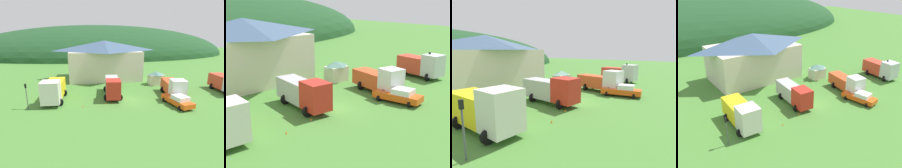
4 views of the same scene
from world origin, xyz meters
TOP-DOWN VIEW (x-y plane):
  - ground_plane at (0.00, 0.00)m, footprint 200.00×200.00m
  - forested_hill_backdrop at (0.00, 67.34)m, footprint 129.45×60.00m
  - depot_building at (-2.45, 15.65)m, footprint 16.95×10.89m
  - play_shed_cream at (7.29, 8.26)m, footprint 3.03×2.24m
  - flatbed_truck_yellow at (-11.91, 1.28)m, footprint 3.51×7.45m
  - crane_truck_red at (-2.61, 2.28)m, footprint 3.44×7.86m
  - heavy_rig_white at (7.29, 0.51)m, footprint 3.68×7.47m
  - service_pickup_orange at (6.20, -3.19)m, footprint 3.04×5.60m
  - traffic_light_west at (-15.05, -1.45)m, footprint 0.20×0.32m
  - traffic_cone_near_pickup at (-7.49, -1.72)m, footprint 0.36×0.36m
  - traffic_cone_mid_row at (-4.11, -0.77)m, footprint 0.36×0.36m

SIDE VIEW (x-z plane):
  - ground_plane at x=0.00m, z-range 0.00..0.00m
  - forested_hill_backdrop at x=0.00m, z-range -14.25..14.25m
  - traffic_cone_near_pickup at x=-7.49m, z-range -0.27..0.27m
  - traffic_cone_mid_row at x=-4.11m, z-range -0.24..0.24m
  - service_pickup_orange at x=6.20m, z-range 0.00..1.66m
  - play_shed_cream at x=7.29m, z-range 0.04..2.83m
  - heavy_rig_white at x=7.29m, z-range -0.02..3.40m
  - crane_truck_red at x=-2.61m, z-range 0.10..3.45m
  - flatbed_truck_yellow at x=-11.91m, z-range 0.05..3.79m
  - traffic_light_west at x=-15.05m, z-range 0.45..4.14m
  - depot_building at x=-2.45m, z-range 0.13..8.83m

